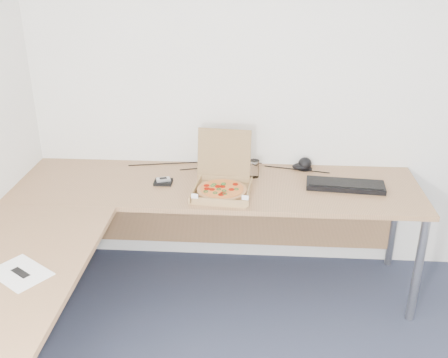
# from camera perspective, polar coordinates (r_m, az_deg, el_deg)

# --- Properties ---
(room_shell) EXTENTS (3.50, 3.50, 2.50)m
(room_shell) POSITION_cam_1_polar(r_m,az_deg,el_deg) (1.76, 11.93, -4.74)
(room_shell) COLOR white
(room_shell) RESTS_ON ground
(desk) EXTENTS (2.50, 2.20, 0.73)m
(desk) POSITION_cam_1_polar(r_m,az_deg,el_deg) (2.92, -7.78, -4.41)
(desk) COLOR #A0724A
(desk) RESTS_ON ground
(pizza_box) EXTENTS (0.33, 0.38, 0.34)m
(pizza_box) POSITION_cam_1_polar(r_m,az_deg,el_deg) (3.11, -0.21, -0.83)
(pizza_box) COLOR #A17B4B
(pizza_box) RESTS_ON desk
(drinking_glass) EXTENTS (0.06, 0.06, 0.11)m
(drinking_glass) POSITION_cam_1_polar(r_m,az_deg,el_deg) (3.32, 3.31, 1.15)
(drinking_glass) COLOR silver
(drinking_glass) RESTS_ON desk
(keyboard) EXTENTS (0.48, 0.21, 0.03)m
(keyboard) POSITION_cam_1_polar(r_m,az_deg,el_deg) (3.27, 13.13, -0.68)
(keyboard) COLOR black
(keyboard) RESTS_ON desk
(mouse) EXTENTS (0.12, 0.08, 0.04)m
(mouse) POSITION_cam_1_polar(r_m,az_deg,el_deg) (3.48, 8.39, 1.35)
(mouse) COLOR black
(mouse) RESTS_ON desk
(wallet) EXTENTS (0.11, 0.09, 0.02)m
(wallet) POSITION_cam_1_polar(r_m,az_deg,el_deg) (3.26, -6.66, -0.33)
(wallet) COLOR black
(wallet) RESTS_ON desk
(phone) EXTENTS (0.09, 0.07, 0.02)m
(phone) POSITION_cam_1_polar(r_m,az_deg,el_deg) (3.26, -6.67, -0.05)
(phone) COLOR #B2B5BA
(phone) RESTS_ON wallet
(paper_sheet) EXTENTS (0.33, 0.31, 0.00)m
(paper_sheet) POSITION_cam_1_polar(r_m,az_deg,el_deg) (2.57, -21.38, -9.54)
(paper_sheet) COLOR white
(paper_sheet) RESTS_ON desk
(dome_speaker) EXTENTS (0.10, 0.10, 0.09)m
(dome_speaker) POSITION_cam_1_polar(r_m,az_deg,el_deg) (3.48, 8.85, 1.76)
(dome_speaker) COLOR black
(dome_speaker) RESTS_ON desk
(cable_bundle) EXTENTS (0.65, 0.13, 0.01)m
(cable_bundle) POSITION_cam_1_polar(r_m,az_deg,el_deg) (3.49, -0.03, 1.41)
(cable_bundle) COLOR black
(cable_bundle) RESTS_ON desk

